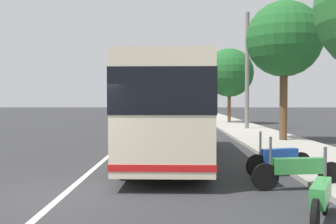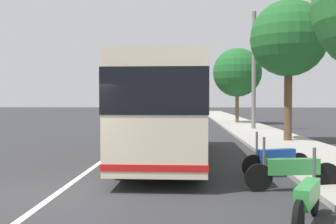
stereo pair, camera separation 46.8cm
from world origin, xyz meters
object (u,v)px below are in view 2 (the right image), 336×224
object	(u,v)px
car_ahead_same_lane	(136,112)
utility_pole	(254,71)
motorcycle_far_end	(276,159)
car_behind_bus	(181,110)
roadside_tree_mid_block	(289,39)
motorcycle_by_tree	(308,199)
motorcycle_mid_row	(293,170)
roadside_tree_far_block	(237,73)
coach_bus	(168,106)
car_oncoming	(175,117)

from	to	relation	value
car_ahead_same_lane	utility_pole	xyz separation A→B (m)	(-18.15, -10.74, 3.50)
motorcycle_far_end	car_ahead_same_lane	bearing A→B (deg)	-95.78
car_behind_bus	roadside_tree_mid_block	world-z (taller)	roadside_tree_mid_block
motorcycle_by_tree	car_ahead_same_lane	xyz separation A→B (m)	(39.47, 8.01, 0.22)
motorcycle_mid_row	roadside_tree_far_block	distance (m)	26.61
coach_bus	utility_pole	size ratio (longest dim) A/B	1.25
motorcycle_far_end	car_behind_bus	distance (m)	44.99
coach_bus	motorcycle_by_tree	world-z (taller)	coach_bus
motorcycle_mid_row	utility_pole	distance (m)	19.18
motorcycle_far_end	utility_pole	bearing A→B (deg)	-116.97
motorcycle_by_tree	car_behind_bus	distance (m)	49.32
car_ahead_same_lane	car_behind_bus	bearing A→B (deg)	149.29
car_behind_bus	coach_bus	bearing A→B (deg)	180.00
roadside_tree_mid_block	roadside_tree_far_block	bearing A→B (deg)	1.77
motorcycle_by_tree	roadside_tree_far_block	xyz separation A→B (m)	(28.84, -2.54, 4.15)
roadside_tree_mid_block	car_behind_bus	bearing A→B (deg)	9.18
coach_bus	car_ahead_same_lane	distance (m)	32.61
car_ahead_same_lane	coach_bus	bearing A→B (deg)	6.73
roadside_tree_far_block	utility_pole	bearing A→B (deg)	-178.55
roadside_tree_mid_block	coach_bus	bearing A→B (deg)	135.37
motorcycle_mid_row	car_behind_bus	size ratio (longest dim) A/B	0.57
motorcycle_by_tree	car_oncoming	size ratio (longest dim) A/B	0.48
motorcycle_by_tree	car_oncoming	bearing A→B (deg)	32.88
car_behind_bus	roadside_tree_mid_block	bearing A→B (deg)	-171.00
motorcycle_far_end	utility_pole	xyz separation A→B (m)	(16.96, -2.27, 3.72)
car_behind_bus	roadside_tree_mid_block	size ratio (longest dim) A/B	0.57
motorcycle_far_end	utility_pole	world-z (taller)	utility_pole
car_ahead_same_lane	roadside_tree_far_block	size ratio (longest dim) A/B	0.60
coach_bus	car_ahead_same_lane	bearing A→B (deg)	10.39
motorcycle_mid_row	car_ahead_same_lane	size ratio (longest dim) A/B	0.56
car_behind_bus	motorcycle_by_tree	bearing A→B (deg)	-176.91
roadside_tree_far_block	utility_pole	distance (m)	7.54
motorcycle_by_tree	utility_pole	xyz separation A→B (m)	(21.32, -2.73, 3.72)
coach_bus	car_behind_bus	world-z (taller)	coach_bus
utility_pole	car_oncoming	bearing A→B (deg)	49.18
car_oncoming	utility_pole	world-z (taller)	utility_pole
motorcycle_by_tree	car_oncoming	world-z (taller)	car_oncoming
car_oncoming	roadside_tree_far_block	distance (m)	7.26
motorcycle_mid_row	utility_pole	world-z (taller)	utility_pole
motorcycle_far_end	car_oncoming	xyz separation A→B (m)	(21.92, 3.48, 0.23)
motorcycle_by_tree	roadside_tree_mid_block	xyz separation A→B (m)	(13.11, -3.03, 4.70)
car_oncoming	car_behind_bus	distance (m)	22.95
roadside_tree_far_block	car_ahead_same_lane	bearing A→B (deg)	44.79
roadside_tree_mid_block	roadside_tree_far_block	world-z (taller)	roadside_tree_mid_block
roadside_tree_far_block	roadside_tree_mid_block	bearing A→B (deg)	-178.23
motorcycle_mid_row	car_behind_bus	world-z (taller)	car_behind_bus
car_oncoming	utility_pole	bearing A→B (deg)	-126.96
coach_bus	roadside_tree_mid_block	world-z (taller)	roadside_tree_mid_block
car_ahead_same_lane	motorcycle_far_end	bearing A→B (deg)	10.90
car_behind_bus	utility_pole	size ratio (longest dim) A/B	0.48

